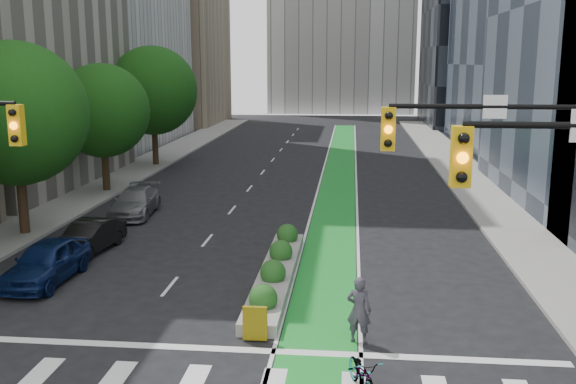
% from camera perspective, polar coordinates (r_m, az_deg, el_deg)
% --- Properties ---
extents(ground, '(160.00, 160.00, 0.00)m').
position_cam_1_polar(ground, '(17.45, -7.89, -15.31)').
color(ground, black).
rests_on(ground, ground).
extents(sidewalk_left, '(3.60, 90.00, 0.15)m').
position_cam_1_polar(sidewalk_left, '(43.74, -15.35, 0.89)').
color(sidewalk_left, gray).
rests_on(sidewalk_left, ground).
extents(sidewalk_right, '(3.60, 90.00, 0.15)m').
position_cam_1_polar(sidewalk_right, '(41.62, 16.62, 0.30)').
color(sidewalk_right, gray).
rests_on(sidewalk_right, ground).
extents(bike_lane_paint, '(2.20, 70.00, 0.01)m').
position_cam_1_polar(bike_lane_paint, '(45.79, 4.57, 1.65)').
color(bike_lane_paint, '#198B2A').
rests_on(bike_lane_paint, ground).
extents(building_tan_far, '(14.00, 16.00, 26.00)m').
position_cam_1_polar(building_tan_far, '(84.69, -11.04, 14.83)').
color(building_tan_far, tan).
rests_on(building_tan_far, ground).
extents(building_dark_end, '(14.00, 18.00, 28.00)m').
position_cam_1_polar(building_dark_end, '(84.89, 17.27, 15.20)').
color(building_dark_end, black).
rests_on(building_dark_end, ground).
extents(tree_mid, '(6.40, 6.40, 8.78)m').
position_cam_1_polar(tree_mid, '(30.98, -23.08, 6.41)').
color(tree_mid, black).
rests_on(tree_mid, ground).
extents(tree_midfar, '(5.60, 5.60, 7.76)m').
position_cam_1_polar(tree_midfar, '(40.06, -16.17, 6.94)').
color(tree_midfar, black).
rests_on(tree_midfar, ground).
extents(tree_far, '(6.60, 6.60, 9.00)m').
position_cam_1_polar(tree_far, '(49.43, -11.92, 8.80)').
color(tree_far, black).
rests_on(tree_far, ground).
extents(signal_right, '(5.82, 0.51, 7.20)m').
position_cam_1_polar(signal_right, '(16.59, 22.57, 0.07)').
color(signal_right, black).
rests_on(signal_right, ground).
extents(median_planter, '(1.20, 10.26, 1.10)m').
position_cam_1_polar(median_planter, '(23.52, -1.03, -6.99)').
color(median_planter, gray).
rests_on(median_planter, ground).
extents(bicycle, '(1.18, 1.93, 0.96)m').
position_cam_1_polar(bicycle, '(16.12, 6.64, -15.75)').
color(bicycle, gray).
rests_on(bicycle, ground).
extents(cyclist, '(0.81, 0.64, 1.95)m').
position_cam_1_polar(cyclist, '(18.46, 6.32, -10.39)').
color(cyclist, '#3C3742').
rests_on(cyclist, ground).
extents(parked_car_left_near, '(1.91, 4.49, 1.52)m').
position_cam_1_polar(parked_car_left_near, '(24.83, -20.67, -5.81)').
color(parked_car_left_near, '#0B1943').
rests_on(parked_car_left_near, ground).
extents(parked_car_left_mid, '(1.94, 4.17, 1.32)m').
position_cam_1_polar(parked_car_left_mid, '(28.06, -17.26, -3.83)').
color(parked_car_left_mid, black).
rests_on(parked_car_left_mid, ground).
extents(parked_car_left_far, '(2.34, 4.93, 1.39)m').
position_cam_1_polar(parked_car_left_far, '(34.14, -13.43, -0.87)').
color(parked_car_left_far, '#5C5E61').
rests_on(parked_car_left_far, ground).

